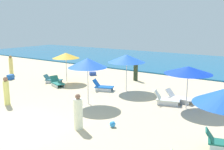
# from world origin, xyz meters

# --- Properties ---
(ground_plane) EXTENTS (60.00, 60.00, 0.00)m
(ground_plane) POSITION_xyz_m (0.00, 0.00, 0.00)
(ground_plane) COLOR beige
(ocean) EXTENTS (60.00, 15.29, 0.12)m
(ocean) POSITION_xyz_m (0.00, 22.35, 0.06)
(ocean) COLOR #196291
(ocean) RESTS_ON ground_plane
(umbrella_0) EXTENTS (2.45, 2.45, 2.43)m
(umbrella_0) POSITION_xyz_m (1.02, 8.42, 2.18)
(umbrella_0) COLOR silver
(umbrella_0) RESTS_ON ground_plane
(lounge_chair_0_0) EXTENTS (1.48, 1.06, 0.74)m
(lounge_chair_0_0) POSITION_xyz_m (-0.32, 7.58, 0.27)
(lounge_chair_0_0) COLOR silver
(lounge_chair_0_0) RESTS_ON ground_plane
(umbrella_1) EXTENTS (2.15, 2.15, 2.58)m
(umbrella_1) POSITION_xyz_m (0.71, 4.84, 2.32)
(umbrella_1) COLOR silver
(umbrella_1) RESTS_ON ground_plane
(umbrella_2) EXTENTS (2.02, 2.02, 2.25)m
(umbrella_2) POSITION_xyz_m (-4.06, 8.03, 2.04)
(umbrella_2) COLOR silver
(umbrella_2) RESTS_ON ground_plane
(lounge_chair_2_0) EXTENTS (1.48, 1.04, 0.61)m
(lounge_chair_2_0) POSITION_xyz_m (-4.78, 7.25, 0.23)
(lounge_chair_2_0) COLOR silver
(lounge_chair_2_0) RESTS_ON ground_plane
(lounge_chair_2_1) EXTENTS (1.46, 1.02, 0.68)m
(lounge_chair_2_1) POSITION_xyz_m (-3.74, 6.72, 0.24)
(lounge_chair_2_1) COLOR silver
(lounge_chair_2_1) RESTS_ON ground_plane
(lounge_chair_3_0) EXTENTS (1.45, 0.88, 0.71)m
(lounge_chair_3_0) POSITION_xyz_m (8.08, 3.44, 0.27)
(lounge_chair_3_0) COLOR silver
(lounge_chair_3_0) RESTS_ON ground_plane
(umbrella_4) EXTENTS (2.46, 2.46, 2.26)m
(umbrella_4) POSITION_xyz_m (5.49, 7.18, 2.06)
(umbrella_4) COLOR silver
(umbrella_4) RESTS_ON ground_plane
(lounge_chair_4_0) EXTENTS (1.60, 0.70, 0.69)m
(lounge_chair_4_0) POSITION_xyz_m (4.76, 8.02, 0.25)
(lounge_chair_4_0) COLOR silver
(lounge_chair_4_0) RESTS_ON ground_plane
(lounge_chair_4_1) EXTENTS (1.52, 1.03, 0.76)m
(lounge_chair_4_1) POSITION_xyz_m (4.33, 7.21, 0.28)
(lounge_chair_4_1) COLOR silver
(lounge_chair_4_1) RESTS_ON ground_plane
(beachgoer_0) EXTENTS (0.53, 0.53, 1.55)m
(beachgoer_0) POSITION_xyz_m (2.56, 1.95, 0.71)
(beachgoer_0) COLOR white
(beachgoer_0) RESTS_ON ground_plane
(beachgoer_1) EXTENTS (0.37, 0.37, 1.56)m
(beachgoer_1) POSITION_xyz_m (0.02, 11.48, 0.74)
(beachgoer_1) COLOR #293721
(beachgoer_1) RESTS_ON ground_plane
(beachgoer_2) EXTENTS (0.45, 0.45, 1.68)m
(beachgoer_2) POSITION_xyz_m (-10.13, 7.41, 0.80)
(beachgoer_2) COLOR #EDD56D
(beachgoer_2) RESTS_ON ground_plane
(beachgoer_3) EXTENTS (0.36, 0.36, 1.58)m
(beachgoer_3) POSITION_xyz_m (-2.90, 2.18, 0.76)
(beachgoer_3) COLOR #E3DF73
(beachgoer_3) RESTS_ON ground_plane
(beach_ball_0) EXTENTS (0.26, 0.26, 0.26)m
(beach_ball_0) POSITION_xyz_m (3.67, 2.91, 0.13)
(beach_ball_0) COLOR #2E91E4
(beach_ball_0) RESTS_ON ground_plane
(cooler_box_1) EXTENTS (0.67, 0.68, 0.30)m
(cooler_box_1) POSITION_xyz_m (-4.02, 11.14, 0.15)
(cooler_box_1) COLOR #294AA9
(cooler_box_1) RESTS_ON ground_plane
(cooler_box_2) EXTENTS (0.53, 0.62, 0.39)m
(cooler_box_2) POSITION_xyz_m (-8.43, 6.15, 0.20)
(cooler_box_2) COLOR blue
(cooler_box_2) RESTS_ON ground_plane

